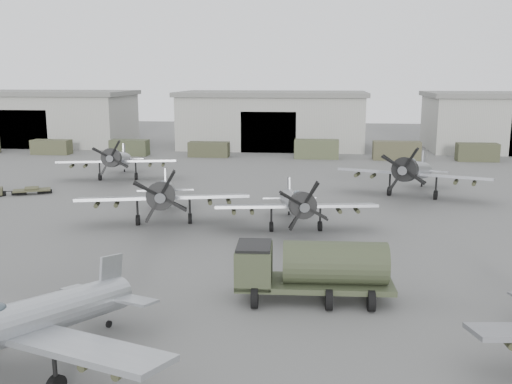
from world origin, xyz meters
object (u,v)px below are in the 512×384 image
aircraft_far_0 (117,159)px  tug_trailer (8,191)px  aircraft_near_1 (9,326)px  aircraft_far_1 (413,171)px  aircraft_mid_1 (163,194)px  aircraft_mid_2 (296,203)px  fuel_tanker (312,266)px

aircraft_far_0 → tug_trailer: (-7.52, -9.02, -1.89)m
aircraft_near_1 → aircraft_far_1: aircraft_far_1 is taller
aircraft_mid_1 → tug_trailer: size_ratio=2.28×
tug_trailer → aircraft_far_0: bearing=25.4°
aircraft_near_1 → tug_trailer: 36.82m
tug_trailer → aircraft_mid_2: bearing=-43.7°
aircraft_mid_2 → aircraft_far_0: 27.43m
fuel_tanker → tug_trailer: bearing=139.6°
tug_trailer → aircraft_far_1: bearing=-19.6°
aircraft_far_0 → fuel_tanker: size_ratio=1.60×
aircraft_mid_1 → aircraft_far_0: bearing=106.0°
aircraft_far_1 → aircraft_far_0: bearing=-172.2°
aircraft_far_0 → aircraft_far_1: aircraft_far_1 is taller
aircraft_mid_1 → aircraft_far_0: aircraft_mid_1 is taller
aircraft_far_1 → aircraft_mid_1: bearing=-131.0°
aircraft_far_0 → aircraft_far_1: size_ratio=0.92×
aircraft_near_1 → fuel_tanker: aircraft_near_1 is taller
aircraft_mid_1 → fuel_tanker: 17.84m
aircraft_mid_1 → tug_trailer: (-17.60, 8.72, -1.94)m
fuel_tanker → aircraft_mid_2: bearing=93.2°
aircraft_far_1 → tug_trailer: aircraft_far_1 is taller
fuel_tanker → tug_trailer: size_ratio=1.39×
aircraft_mid_1 → fuel_tanker: aircraft_mid_1 is taller
aircraft_near_1 → aircraft_mid_2: size_ratio=1.06×
aircraft_mid_1 → aircraft_mid_2: 10.16m
aircraft_mid_2 → aircraft_far_1: bearing=42.6°
aircraft_near_1 → aircraft_far_1: (19.59, 35.29, 0.23)m
aircraft_near_1 → aircraft_mid_2: 24.22m
aircraft_near_1 → aircraft_mid_1: 23.16m
aircraft_far_1 → tug_trailer: bearing=-156.7°
aircraft_mid_1 → aircraft_far_1: 23.69m
aircraft_far_1 → tug_trailer: size_ratio=2.42×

